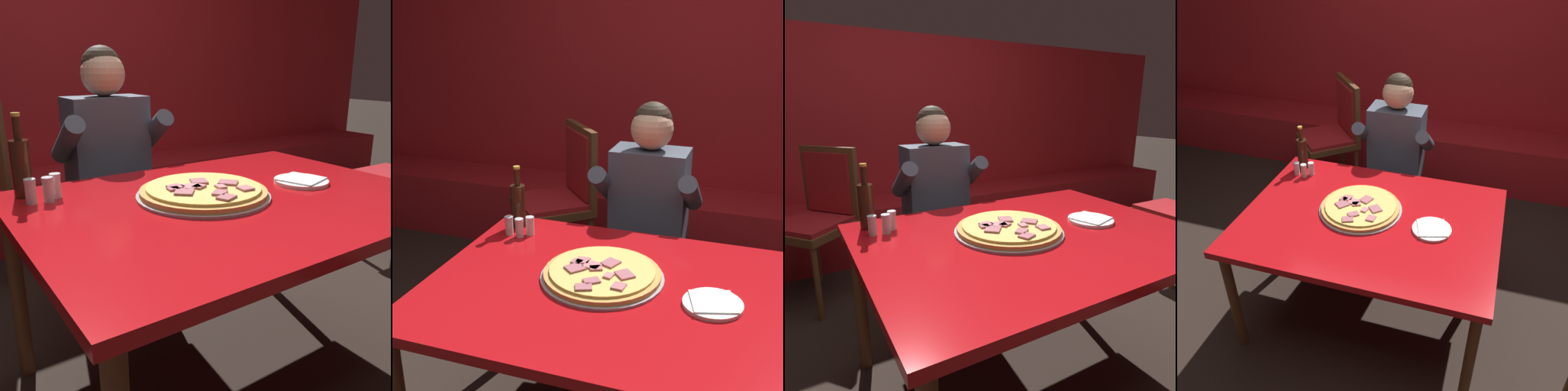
{
  "view_description": "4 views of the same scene",
  "coord_description": "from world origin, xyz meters",
  "views": [
    {
      "loc": [
        -0.91,
        -1.14,
        1.2
      ],
      "look_at": [
        -0.05,
        0.14,
        0.73
      ],
      "focal_mm": 40.0,
      "sensor_mm": 36.0,
      "label": 1
    },
    {
      "loc": [
        0.47,
        -1.7,
        1.75
      ],
      "look_at": [
        -0.22,
        0.31,
        0.98
      ],
      "focal_mm": 50.0,
      "sensor_mm": 36.0,
      "label": 2
    },
    {
      "loc": [
        -0.87,
        -1.12,
        1.28
      ],
      "look_at": [
        -0.08,
        0.29,
        0.86
      ],
      "focal_mm": 32.0,
      "sensor_mm": 36.0,
      "label": 3
    },
    {
      "loc": [
        0.6,
        -1.85,
        2.19
      ],
      "look_at": [
        -0.0,
        0.05,
        0.87
      ],
      "focal_mm": 40.0,
      "sensor_mm": 36.0,
      "label": 4
    }
  ],
  "objects": [
    {
      "name": "ground_plane",
      "position": [
        0.0,
        0.0,
        0.0
      ],
      "size": [
        24.0,
        24.0,
        0.0
      ],
      "primitive_type": "plane",
      "color": "black"
    },
    {
      "name": "dining_chair_side_aisle",
      "position": [
        -0.73,
        1.32,
        0.6
      ],
      "size": [
        0.62,
        0.62,
        1.01
      ],
      "color": "brown",
      "rests_on": "ground_plane"
    },
    {
      "name": "shaker_red_pepper_flakes",
      "position": [
        -0.54,
        0.3,
        0.78
      ],
      "size": [
        0.04,
        0.04,
        0.09
      ],
      "color": "silver",
      "rests_on": "main_dining_table"
    },
    {
      "name": "pizza",
      "position": [
        -0.08,
        0.06,
        0.76
      ],
      "size": [
        0.47,
        0.47,
        0.05
      ],
      "color": "#9E9EA3",
      "rests_on": "main_dining_table"
    },
    {
      "name": "beer_bottle",
      "position": [
        -0.59,
        0.41,
        0.85
      ],
      "size": [
        0.07,
        0.07,
        0.29
      ],
      "color": "black",
      "rests_on": "main_dining_table"
    },
    {
      "name": "main_dining_table",
      "position": [
        0.0,
        0.0,
        0.68
      ],
      "size": [
        1.42,
        1.05,
        0.74
      ],
      "color": "brown",
      "rests_on": "ground_plane"
    },
    {
      "name": "shaker_black_pepper",
      "position": [
        -0.59,
        0.31,
        0.78
      ],
      "size": [
        0.04,
        0.04,
        0.09
      ],
      "color": "silver",
      "rests_on": "main_dining_table"
    },
    {
      "name": "diner_seated_blue_shirt",
      "position": [
        -0.08,
        0.8,
        0.71
      ],
      "size": [
        0.53,
        0.53,
        1.27
      ],
      "color": "black",
      "rests_on": "ground_plane"
    },
    {
      "name": "plate_white_paper",
      "position": [
        0.35,
        -0.01,
        0.75
      ],
      "size": [
        0.21,
        0.21,
        0.02
      ],
      "color": "white",
      "rests_on": "main_dining_table"
    },
    {
      "name": "booth_wall_panel",
      "position": [
        0.0,
        2.18,
        0.95
      ],
      "size": [
        6.8,
        0.16,
        1.9
      ],
      "primitive_type": "cube",
      "color": "#A3191E",
      "rests_on": "ground_plane"
    },
    {
      "name": "shaker_oregano",
      "position": [
        -0.5,
        0.34,
        0.78
      ],
      "size": [
        0.04,
        0.04,
        0.09
      ],
      "color": "silver",
      "rests_on": "main_dining_table"
    },
    {
      "name": "booth_bench",
      "position": [
        0.0,
        1.86,
        0.23
      ],
      "size": [
        6.46,
        0.48,
        0.46
      ],
      "primitive_type": "cube",
      "color": "#A3191E",
      "rests_on": "ground_plane"
    }
  ]
}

